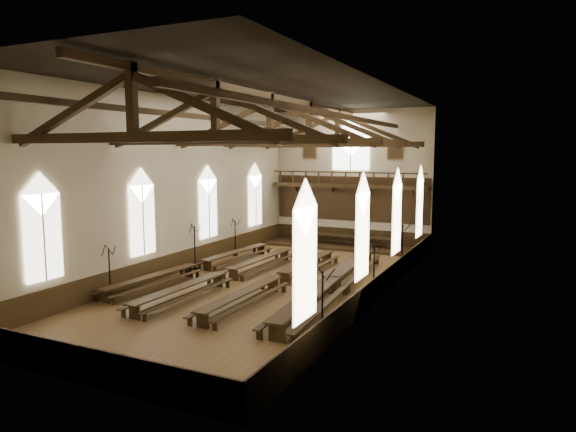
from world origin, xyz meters
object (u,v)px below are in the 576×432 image
(refectory_row_a, at_px, (199,265))
(refectory_row_d, at_px, (333,281))
(candelabrum_right_far, at_px, (402,256))
(candelabrum_right_near, at_px, (322,319))
(candelabrum_left_near, at_px, (110,283))
(candelabrum_left_far, at_px, (235,244))
(refectory_row_b, at_px, (226,274))
(candelabrum_right_mid, at_px, (374,280))
(refectory_row_c, at_px, (279,278))
(candelabrum_left_mid, at_px, (195,256))
(dais, at_px, (341,246))
(high_table, at_px, (341,236))

(refectory_row_a, bearing_deg, refectory_row_d, -2.79)
(candelabrum_right_far, bearing_deg, candelabrum_right_near, -90.00)
(candelabrum_left_near, distance_m, candelabrum_right_near, 11.13)
(candelabrum_right_near, xyz_separation_m, candelabrum_right_far, (-0.00, 12.64, 0.02))
(candelabrum_left_far, xyz_separation_m, candelabrum_right_far, (11.10, 0.48, 0.11))
(candelabrum_left_near, bearing_deg, refectory_row_b, 54.79)
(refectory_row_d, distance_m, candelabrum_right_mid, 2.01)
(refectory_row_b, bearing_deg, refectory_row_c, 7.46)
(refectory_row_c, height_order, candelabrum_left_mid, candelabrum_left_mid)
(refectory_row_d, relative_size, dais, 1.33)
(refectory_row_c, xyz_separation_m, dais, (-0.96, 12.00, -0.42))
(candelabrum_right_mid, bearing_deg, refectory_row_b, -171.75)
(candelabrum_left_near, bearing_deg, candelabrum_right_far, 46.81)
(candelabrum_right_mid, height_order, candelabrum_right_far, candelabrum_right_far)
(refectory_row_b, distance_m, dais, 12.56)
(refectory_row_b, bearing_deg, refectory_row_d, 7.36)
(candelabrum_left_far, height_order, candelabrum_right_near, candelabrum_right_near)
(refectory_row_a, bearing_deg, candelabrum_left_near, -98.04)
(refectory_row_a, height_order, refectory_row_b, refectory_row_b)
(refectory_row_b, height_order, refectory_row_d, refectory_row_d)
(refectory_row_a, bearing_deg, candelabrum_right_far, 29.80)
(refectory_row_d, bearing_deg, candelabrum_left_mid, 172.28)
(refectory_row_b, height_order, candelabrum_right_near, candelabrum_right_near)
(candelabrum_left_near, distance_m, candelabrum_right_mid, 12.58)
(candelabrum_left_near, relative_size, candelabrum_left_far, 1.02)
(dais, bearing_deg, candelabrum_right_near, -72.39)
(refectory_row_c, xyz_separation_m, candelabrum_left_mid, (-6.34, 1.59, 0.31))
(refectory_row_a, distance_m, candelabrum_right_mid, 10.26)
(refectory_row_a, relative_size, candelabrum_right_near, 4.97)
(refectory_row_d, distance_m, candelabrum_left_near, 10.68)
(refectory_row_c, distance_m, refectory_row_d, 2.81)
(refectory_row_b, height_order, candelabrum_right_mid, candelabrum_right_mid)
(refectory_row_b, distance_m, candelabrum_left_mid, 3.94)
(candelabrum_left_mid, relative_size, candelabrum_right_far, 0.95)
(refectory_row_a, xyz_separation_m, high_table, (4.54, 11.24, 0.31))
(refectory_row_a, bearing_deg, candelabrum_left_mid, 135.20)
(candelabrum_left_far, distance_m, candelabrum_right_far, 11.11)
(refectory_row_a, distance_m, refectory_row_b, 2.79)
(refectory_row_a, distance_m, candelabrum_right_near, 12.29)
(refectory_row_b, xyz_separation_m, candelabrum_right_mid, (7.71, 1.12, 0.26))
(refectory_row_a, relative_size, refectory_row_c, 0.99)
(refectory_row_c, height_order, high_table, high_table)
(refectory_row_b, distance_m, candelabrum_right_far, 10.44)
(candelabrum_left_mid, xyz_separation_m, candelabrum_right_mid, (11.10, -0.86, -0.06))
(refectory_row_d, bearing_deg, refectory_row_b, -172.64)
(refectory_row_c, height_order, candelabrum_right_near, candelabrum_right_near)
(candelabrum_right_near, distance_m, candelabrum_right_far, 12.64)
(refectory_row_a, relative_size, candelabrum_right_far, 4.83)
(candelabrum_right_near, bearing_deg, refectory_row_a, 146.60)
(candelabrum_left_mid, relative_size, candelabrum_right_near, 0.98)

